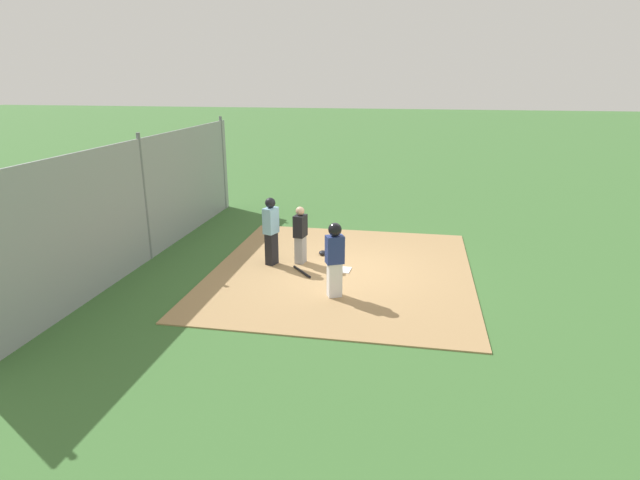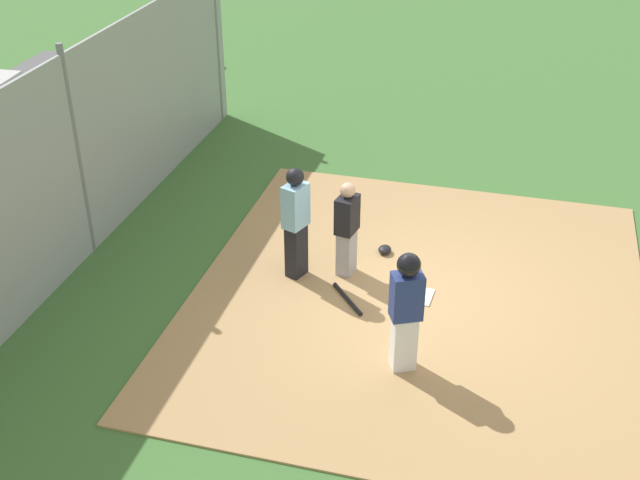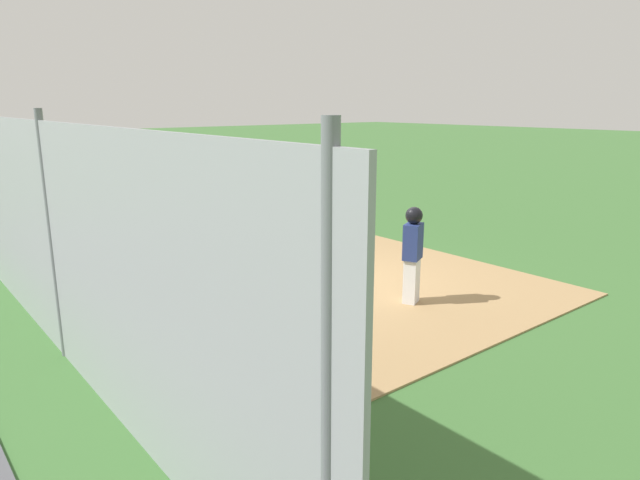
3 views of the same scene
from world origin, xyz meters
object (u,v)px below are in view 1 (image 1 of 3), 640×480
object	(u,v)px
runner	(335,255)
baseball_bat	(302,272)
catcher_mask	(323,253)
parked_car_white	(69,206)
home_plate	(342,270)
catcher	(300,234)
umpire	(271,230)

from	to	relation	value
runner	baseball_bat	size ratio (longest dim) A/B	2.00
catcher_mask	parked_car_white	size ratio (longest dim) A/B	0.06
home_plate	catcher	xyz separation A→B (m)	(-0.36, -1.14, 0.76)
home_plate	runner	world-z (taller)	runner
baseball_bat	parked_car_white	bearing A→B (deg)	-149.93
parked_car_white	home_plate	bearing A→B (deg)	69.84
catcher	runner	world-z (taller)	runner
catcher_mask	home_plate	bearing A→B (deg)	32.76
home_plate	catcher	size ratio (longest dim) A/B	0.29
runner	catcher_mask	size ratio (longest dim) A/B	7.03
home_plate	baseball_bat	distance (m)	1.02
catcher	parked_car_white	size ratio (longest dim) A/B	0.35
catcher	baseball_bat	world-z (taller)	catcher
home_plate	umpire	xyz separation A→B (m)	(-0.11, -1.85, 0.92)
catcher_mask	parked_car_white	world-z (taller)	parked_car_white
parked_car_white	baseball_bat	bearing A→B (deg)	65.93
runner	catcher_mask	xyz separation A→B (m)	(-2.69, -0.75, -0.91)
baseball_bat	parked_car_white	size ratio (longest dim) A/B	0.20
home_plate	baseball_bat	bearing A→B (deg)	-68.48
baseball_bat	umpire	bearing A→B (deg)	-158.24
catcher	baseball_bat	bearing A→B (deg)	-64.54
home_plate	catcher_mask	size ratio (longest dim) A/B	1.83
catcher	catcher_mask	size ratio (longest dim) A/B	6.27
runner	catcher_mask	distance (m)	2.94
runner	parked_car_white	xyz separation A→B (m)	(-4.38, -9.58, -0.39)
catcher	parked_car_white	xyz separation A→B (m)	(-2.39, -8.37, -0.19)
catcher_mask	parked_car_white	xyz separation A→B (m)	(-1.69, -8.83, 0.52)
home_plate	catcher	distance (m)	1.42
umpire	catcher_mask	xyz separation A→B (m)	(-0.95, 1.17, -0.87)
home_plate	runner	distance (m)	1.89
umpire	catcher_mask	bearing A→B (deg)	58.82
umpire	parked_car_white	distance (m)	8.11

